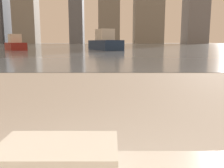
% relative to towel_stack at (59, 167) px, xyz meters
% --- Properties ---
extents(towel_stack, '(0.28, 0.18, 0.12)m').
position_rel_towel_stack_xyz_m(towel_stack, '(0.00, 0.00, 0.00)').
color(towel_stack, silver).
rests_on(towel_stack, bathtub).
extents(harbor_water, '(180.00, 110.00, 0.01)m').
position_rel_towel_stack_xyz_m(harbor_water, '(0.04, 61.23, -0.54)').
color(harbor_water, slate).
rests_on(harbor_water, ground_plane).
extents(harbor_boat_0, '(3.41, 4.37, 1.58)m').
position_rel_towel_stack_xyz_m(harbor_boat_0, '(-9.59, 24.74, 0.02)').
color(harbor_boat_0, maroon).
rests_on(harbor_boat_0, harbor_water).
extents(harbor_boat_2, '(3.79, 5.90, 2.09)m').
position_rel_towel_stack_xyz_m(harbor_boat_2, '(-0.61, 25.12, 0.20)').
color(harbor_boat_2, navy).
rests_on(harbor_boat_2, harbor_water).
extents(skyline_tower_1, '(10.20, 8.92, 22.85)m').
position_rel_towel_stack_xyz_m(skyline_tower_1, '(-39.37, 117.23, 10.88)').
color(skyline_tower_1, gray).
rests_on(skyline_tower_1, ground_plane).
extents(skyline_tower_3, '(9.59, 9.44, 23.50)m').
position_rel_towel_stack_xyz_m(skyline_tower_3, '(-1.16, 117.23, 11.20)').
color(skyline_tower_3, gray).
rests_on(skyline_tower_3, ground_plane).
extents(skyline_tower_4, '(12.80, 13.69, 26.57)m').
position_rel_towel_stack_xyz_m(skyline_tower_4, '(16.63, 117.23, 12.74)').
color(skyline_tower_4, gray).
rests_on(skyline_tower_4, ground_plane).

